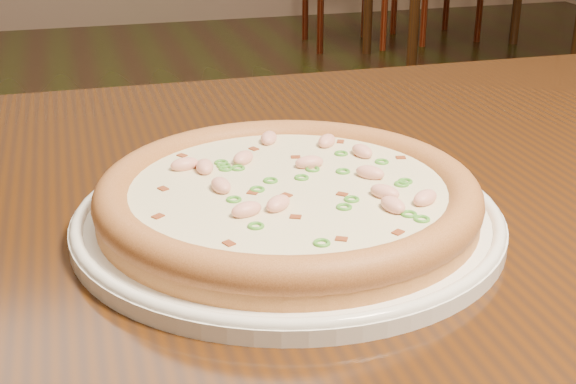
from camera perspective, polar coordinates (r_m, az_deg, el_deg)
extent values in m
cube|color=black|center=(0.72, 8.17, -1.15)|extent=(1.20, 0.80, 0.04)
cylinder|color=white|center=(0.63, 0.00, -2.01)|extent=(0.33, 0.33, 0.01)
torus|color=white|center=(0.63, 0.00, -1.52)|extent=(0.33, 0.33, 0.01)
cylinder|color=#BF8648|center=(0.62, 0.00, -0.76)|extent=(0.29, 0.29, 0.02)
torus|color=#B77244|center=(0.62, 0.00, 0.00)|extent=(0.30, 0.30, 0.03)
cylinder|color=beige|center=(0.62, 0.00, 0.21)|extent=(0.25, 0.25, 0.00)
ellipsoid|color=#F2B29E|center=(0.57, -2.97, -1.26)|extent=(0.03, 0.02, 0.01)
ellipsoid|color=#F2B29E|center=(0.70, 2.78, 3.64)|extent=(0.03, 0.03, 0.01)
ellipsoid|color=#F2B29E|center=(0.58, -0.71, -0.83)|extent=(0.03, 0.03, 0.01)
ellipsoid|color=#F2B29E|center=(0.66, -7.37, 1.96)|extent=(0.03, 0.02, 0.01)
ellipsoid|color=#F2B29E|center=(0.64, 5.86, 1.38)|extent=(0.03, 0.03, 0.01)
ellipsoid|color=#F2B29E|center=(0.60, 6.89, -0.01)|extent=(0.03, 0.03, 0.01)
ellipsoid|color=#F2B29E|center=(0.66, -3.21, 2.43)|extent=(0.03, 0.03, 0.01)
ellipsoid|color=#F2B29E|center=(0.60, 9.73, -0.42)|extent=(0.03, 0.03, 0.01)
ellipsoid|color=#F2B29E|center=(0.58, 7.47, -0.93)|extent=(0.02, 0.03, 0.01)
ellipsoid|color=#F2B29E|center=(0.68, 5.29, 2.90)|extent=(0.02, 0.03, 0.01)
ellipsoid|color=#F2B29E|center=(0.61, -4.80, 0.47)|extent=(0.02, 0.03, 0.01)
ellipsoid|color=#F2B29E|center=(0.65, 1.52, 2.12)|extent=(0.02, 0.01, 0.01)
ellipsoid|color=#F2B29E|center=(0.65, -5.95, 1.80)|extent=(0.02, 0.03, 0.01)
ellipsoid|color=#F2B29E|center=(0.71, -1.38, 3.85)|extent=(0.02, 0.03, 0.01)
cube|color=maroon|center=(0.59, -0.50, -0.54)|extent=(0.01, 0.01, 0.00)
cube|color=maroon|center=(0.69, -2.45, 3.01)|extent=(0.01, 0.01, 0.00)
cube|color=maroon|center=(0.68, 4.98, 2.62)|extent=(0.01, 0.01, 0.00)
cube|color=maroon|center=(0.60, -2.54, -0.13)|extent=(0.01, 0.01, 0.00)
cube|color=maroon|center=(0.56, 0.54, -1.86)|extent=(0.01, 0.01, 0.00)
cube|color=maroon|center=(0.63, 6.24, 0.91)|extent=(0.01, 0.01, 0.00)
cube|color=maroon|center=(0.67, 0.55, 2.43)|extent=(0.01, 0.01, 0.00)
cube|color=maroon|center=(0.68, -7.54, 2.52)|extent=(0.01, 0.01, 0.00)
cube|color=maroon|center=(0.71, 3.75, 3.53)|extent=(0.01, 0.01, 0.00)
cube|color=maroon|center=(0.53, -4.22, -3.75)|extent=(0.01, 0.01, 0.00)
cube|color=maroon|center=(0.60, -0.11, -0.31)|extent=(0.01, 0.01, 0.00)
cube|color=maroon|center=(0.65, -6.29, 1.60)|extent=(0.01, 0.01, 0.00)
cube|color=maroon|center=(0.57, -9.22, -1.80)|extent=(0.01, 0.01, 0.00)
cube|color=maroon|center=(0.55, 7.83, -2.95)|extent=(0.01, 0.01, 0.00)
cube|color=maroon|center=(0.53, 3.82, -3.44)|extent=(0.01, 0.01, 0.00)
cube|color=maroon|center=(0.68, 8.02, 2.37)|extent=(0.01, 0.01, 0.00)
cube|color=maroon|center=(0.60, 3.86, -0.24)|extent=(0.01, 0.01, 0.00)
cube|color=maroon|center=(0.66, 1.16, 1.91)|extent=(0.01, 0.01, 0.00)
cube|color=maroon|center=(0.62, -8.87, 0.16)|extent=(0.01, 0.01, 0.00)
torus|color=#44952F|center=(0.66, -4.61, 1.88)|extent=(0.02, 0.02, 0.00)
torus|color=#44952F|center=(0.58, 4.01, -1.08)|extent=(0.01, 0.01, 0.00)
torus|color=#44952F|center=(0.57, 9.49, -1.92)|extent=(0.02, 0.02, 0.00)
torus|color=#44952F|center=(0.66, -4.77, 2.09)|extent=(0.02, 0.02, 0.00)
torus|color=#44952F|center=(0.55, -2.30, -2.44)|extent=(0.01, 0.01, 0.00)
torus|color=#44952F|center=(0.63, -1.26, 0.81)|extent=(0.02, 0.02, 0.00)
torus|color=#44952F|center=(0.67, 6.68, 2.14)|extent=(0.02, 0.02, 0.00)
torus|color=#44952F|center=(0.62, 8.07, 0.56)|extent=(0.02, 0.02, 0.00)
torus|color=#44952F|center=(0.65, -3.59, 1.70)|extent=(0.01, 0.01, 0.00)
torus|color=#44952F|center=(0.64, 3.92, 1.46)|extent=(0.01, 0.01, 0.00)
torus|color=#44952F|center=(0.61, -2.20, 0.17)|extent=(0.02, 0.02, 0.00)
torus|color=#44952F|center=(0.59, -3.87, -0.55)|extent=(0.02, 0.02, 0.00)
torus|color=#44952F|center=(0.65, 1.76, 1.63)|extent=(0.01, 0.01, 0.00)
torus|color=#44952F|center=(0.63, 8.33, 0.74)|extent=(0.02, 0.02, 0.00)
torus|color=#44952F|center=(0.65, -4.45, 1.66)|extent=(0.01, 0.01, 0.00)
torus|color=#44952F|center=(0.53, 2.41, -3.65)|extent=(0.01, 0.01, 0.00)
torus|color=#44952F|center=(0.66, -6.07, 1.82)|extent=(0.02, 0.02, 0.00)
torus|color=#44952F|center=(0.63, 0.97, 1.02)|extent=(0.02, 0.02, 0.00)
torus|color=#44952F|center=(0.57, 8.60, -1.58)|extent=(0.02, 0.02, 0.00)
torus|color=#44952F|center=(0.59, 4.55, -0.53)|extent=(0.02, 0.02, 0.00)
torus|color=#44952F|center=(0.68, 3.79, 2.74)|extent=(0.01, 0.01, 0.00)
cylinder|color=black|center=(3.87, 9.01, 12.89)|extent=(0.05, 0.05, 0.71)
cylinder|color=#581306|center=(4.52, 6.86, 12.51)|extent=(0.04, 0.04, 0.41)
cylinder|color=#581306|center=(4.85, 5.49, 13.30)|extent=(0.04, 0.04, 0.41)
cylinder|color=#581306|center=(4.42, 2.32, 12.41)|extent=(0.04, 0.04, 0.41)
cylinder|color=#581306|center=(4.76, 1.24, 13.20)|extent=(0.04, 0.04, 0.41)
cylinder|color=#581306|center=(4.96, 7.58, 13.41)|extent=(0.04, 0.04, 0.41)
cylinder|color=#581306|center=(4.64, 9.67, 12.65)|extent=(0.04, 0.04, 0.41)
cylinder|color=#581306|center=(4.83, 13.48, 12.75)|extent=(0.04, 0.04, 0.41)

